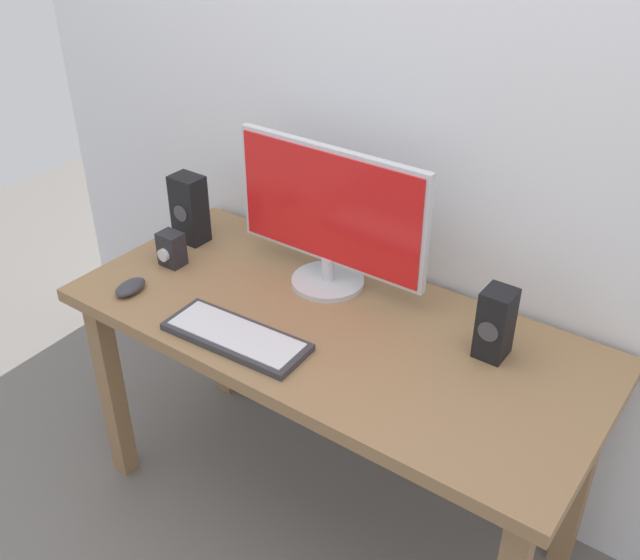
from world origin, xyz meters
TOP-DOWN VIEW (x-y plane):
  - ground_plane at (0.00, 0.00)m, footprint 6.00×6.00m
  - desk at (0.00, 0.00)m, footprint 1.46×0.65m
  - monitor at (-0.12, 0.16)m, footprint 0.60×0.21m
  - keyboard_primary at (-0.15, -0.21)m, footprint 0.40×0.17m
  - mouse at (-0.55, -0.21)m, footprint 0.07×0.11m
  - speaker_right at (0.40, 0.12)m, footprint 0.07×0.09m
  - speaker_left at (-0.62, 0.11)m, footprint 0.10×0.08m
  - audio_controller at (-0.56, -0.03)m, footprint 0.07×0.07m

SIDE VIEW (x-z plane):
  - ground_plane at x=0.00m, z-range 0.00..0.00m
  - desk at x=0.00m, z-range 0.27..1.00m
  - keyboard_primary at x=-0.15m, z-range 0.73..0.75m
  - mouse at x=-0.55m, z-range 0.73..0.76m
  - audio_controller at x=-0.56m, z-range 0.73..0.83m
  - speaker_right at x=0.40m, z-range 0.73..0.92m
  - speaker_left at x=-0.62m, z-range 0.73..0.95m
  - monitor at x=-0.12m, z-range 0.74..1.15m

